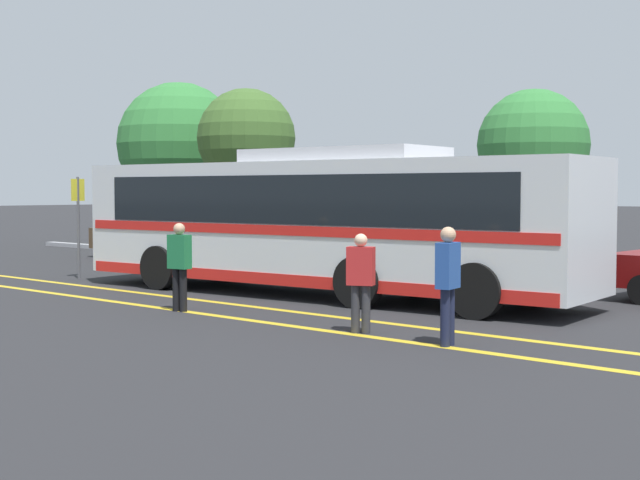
{
  "coord_description": "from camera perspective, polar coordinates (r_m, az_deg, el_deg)",
  "views": [
    {
      "loc": [
        13.12,
        -14.58,
        2.25
      ],
      "look_at": [
        0.65,
        -0.37,
        1.2
      ],
      "focal_mm": 50.0,
      "sensor_mm": 36.0,
      "label": 1
    }
  ],
  "objects": [
    {
      "name": "parked_car_2",
      "position": [
        21.81,
        8.36,
        -1.01
      ],
      "size": [
        4.87,
        1.92,
        1.29
      ],
      "rotation": [
        0.0,
        0.0,
        -1.6
      ],
      "color": "silver",
      "rests_on": "ground_plane"
    },
    {
      "name": "transit_bus",
      "position": [
        18.9,
        0.03,
        1.29
      ],
      "size": [
        12.27,
        3.48,
        3.12
      ],
      "rotation": [
        0.0,
        0.0,
        1.66
      ],
      "color": "silver",
      "rests_on": "ground_plane"
    },
    {
      "name": "parked_car_0",
      "position": [
        29.81,
        -10.79,
        0.29
      ],
      "size": [
        4.45,
        1.93,
        1.56
      ],
      "rotation": [
        0.0,
        0.0,
        -1.54
      ],
      "color": "#4C3823",
      "rests_on": "ground_plane"
    },
    {
      "name": "lane_strip_0",
      "position": [
        17.45,
        -4.78,
        -4.21
      ],
      "size": [
        31.81,
        0.2,
        0.01
      ],
      "primitive_type": "cube",
      "rotation": [
        0.0,
        0.0,
        1.57
      ],
      "color": "gold",
      "rests_on": "ground_plane"
    },
    {
      "name": "pedestrian_1",
      "position": [
        16.72,
        -8.98,
        -1.36
      ],
      "size": [
        0.45,
        0.28,
        1.65
      ],
      "rotation": [
        0.0,
        0.0,
        0.16
      ],
      "color": "black",
      "rests_on": "ground_plane"
    },
    {
      "name": "tree_0",
      "position": [
        31.58,
        -4.74,
        6.51
      ],
      "size": [
        3.46,
        3.46,
        5.83
      ],
      "color": "#513823",
      "rests_on": "ground_plane"
    },
    {
      "name": "curb_strip",
      "position": [
        23.71,
        9.37,
        -2.12
      ],
      "size": [
        39.81,
        0.36,
        0.15
      ],
      "primitive_type": "cube",
      "color": "#99999E",
      "rests_on": "ground_plane"
    },
    {
      "name": "lane_strip_1",
      "position": [
        16.59,
        -8.04,
        -4.62
      ],
      "size": [
        31.81,
        0.2,
        0.01
      ],
      "primitive_type": "cube",
      "rotation": [
        0.0,
        0.0,
        1.57
      ],
      "color": "gold",
      "rests_on": "ground_plane"
    },
    {
      "name": "bus_stop_sign",
      "position": [
        23.49,
        -15.22,
        1.57
      ],
      "size": [
        0.07,
        0.4,
        2.59
      ],
      "rotation": [
        0.0,
        0.0,
        1.66
      ],
      "color": "#59595E",
      "rests_on": "ground_plane"
    },
    {
      "name": "tree_2",
      "position": [
        36.59,
        -9.01,
        6.07
      ],
      "size": [
        4.98,
        4.98,
        6.61
      ],
      "color": "#513823",
      "rests_on": "ground_plane"
    },
    {
      "name": "pedestrian_2",
      "position": [
        12.96,
        8.18,
        -2.43
      ],
      "size": [
        0.29,
        0.45,
        1.73
      ],
      "rotation": [
        0.0,
        0.0,
        4.88
      ],
      "color": "#191E38",
      "rests_on": "ground_plane"
    },
    {
      "name": "ground_plane",
      "position": [
        19.74,
        -0.7,
        -3.35
      ],
      "size": [
        220.0,
        220.0,
        0.0
      ],
      "primitive_type": "plane",
      "color": "#262628"
    },
    {
      "name": "pedestrian_0",
      "position": [
        13.99,
        2.63,
        -2.4
      ],
      "size": [
        0.47,
        0.37,
        1.57
      ],
      "rotation": [
        0.0,
        0.0,
        3.56
      ],
      "color": "#2D2D33",
      "rests_on": "ground_plane"
    },
    {
      "name": "tree_1",
      "position": [
        24.65,
        13.49,
        5.91
      ],
      "size": [
        2.99,
        2.99,
        4.97
      ],
      "color": "#513823",
      "rests_on": "ground_plane"
    },
    {
      "name": "parked_car_1",
      "position": [
        25.88,
        -4.18,
        -0.21
      ],
      "size": [
        4.3,
        2.21,
        1.43
      ],
      "rotation": [
        0.0,
        0.0,
        -1.5
      ],
      "color": "navy",
      "rests_on": "ground_plane"
    }
  ]
}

